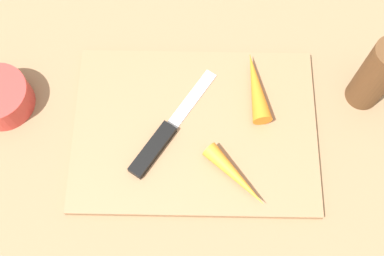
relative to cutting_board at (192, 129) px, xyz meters
The scene contains 6 objects.
ground_plane 0.01m from the cutting_board, ahead, with size 1.40×1.40×0.00m, color #8C6D4C.
cutting_board is the anchor object (origin of this frame).
knife 0.06m from the cutting_board, 25.93° to the left, with size 0.13×0.18×0.01m.
carrot_short 0.10m from the cutting_board, 127.36° to the left, with size 0.02×0.02×0.11m, color orange.
carrot_long 0.11m from the cutting_board, 145.26° to the right, with size 0.03×0.03×0.11m, color orange.
pepper_grinder 0.27m from the cutting_board, 166.05° to the right, with size 0.05×0.05×0.13m, color brown.
Camera 1 is at (-0.00, 0.26, 0.67)m, focal length 44.51 mm.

